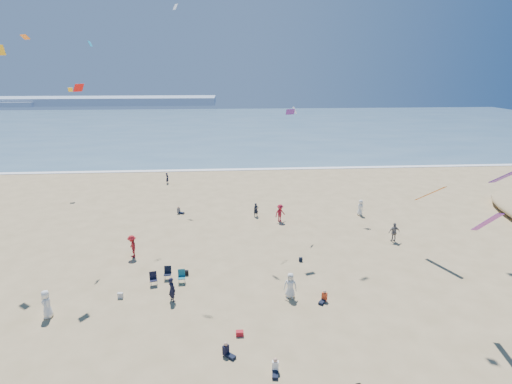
{
  "coord_description": "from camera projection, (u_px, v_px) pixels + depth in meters",
  "views": [
    {
      "loc": [
        0.3,
        -15.66,
        15.06
      ],
      "look_at": [
        2.0,
        8.0,
        7.74
      ],
      "focal_mm": 28.0,
      "sensor_mm": 36.0,
      "label": 1
    }
  ],
  "objects": [
    {
      "name": "white_tote",
      "position": [
        120.0,
        295.0,
        27.38
      ],
      "size": [
        0.35,
        0.2,
        0.4
      ],
      "primitive_type": "cube",
      "color": "silver",
      "rests_on": "ground"
    },
    {
      "name": "headland_far",
      "position": [
        91.0,
        101.0,
        176.8
      ],
      "size": [
        110.0,
        20.0,
        3.2
      ],
      "primitive_type": "cube",
      "color": "#7A8EA8",
      "rests_on": "ground"
    },
    {
      "name": "standing_flyers",
      "position": [
        272.0,
        266.0,
        29.91
      ],
      "size": [
        30.81,
        42.09,
        1.94
      ],
      "color": "white",
      "rests_on": "ground"
    },
    {
      "name": "chair_cluster",
      "position": [
        168.0,
        277.0,
        29.26
      ],
      "size": [
        2.68,
        1.46,
        1.0
      ],
      "color": "black",
      "rests_on": "ground"
    },
    {
      "name": "ocean",
      "position": [
        226.0,
        126.0,
        109.88
      ],
      "size": [
        220.0,
        100.0,
        0.06
      ],
      "primitive_type": "cube",
      "color": "#476B84",
      "rests_on": "ground"
    },
    {
      "name": "black_backpack",
      "position": [
        186.0,
        273.0,
        30.44
      ],
      "size": [
        0.3,
        0.22,
        0.38
      ],
      "primitive_type": "cube",
      "color": "black",
      "rests_on": "ground"
    },
    {
      "name": "surf_line",
      "position": [
        226.0,
        170.0,
        62.22
      ],
      "size": [
        220.0,
        1.2,
        0.08
      ],
      "primitive_type": "cube",
      "color": "white",
      "rests_on": "ground"
    },
    {
      "name": "cooler",
      "position": [
        240.0,
        333.0,
        23.53
      ],
      "size": [
        0.45,
        0.3,
        0.3
      ],
      "primitive_type": "cube",
      "color": "red",
      "rests_on": "ground"
    },
    {
      "name": "navy_bag",
      "position": [
        301.0,
        259.0,
        32.61
      ],
      "size": [
        0.28,
        0.18,
        0.34
      ],
      "primitive_type": "cube",
      "color": "black",
      "rests_on": "ground"
    },
    {
      "name": "seated_group",
      "position": [
        265.0,
        309.0,
        25.4
      ],
      "size": [
        14.29,
        32.45,
        0.84
      ],
      "color": "white",
      "rests_on": "ground"
    },
    {
      "name": "kites_aloft",
      "position": [
        335.0,
        78.0,
        28.02
      ],
      "size": [
        42.36,
        39.63,
        28.35
      ],
      "color": "pink",
      "rests_on": "ground"
    }
  ]
}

